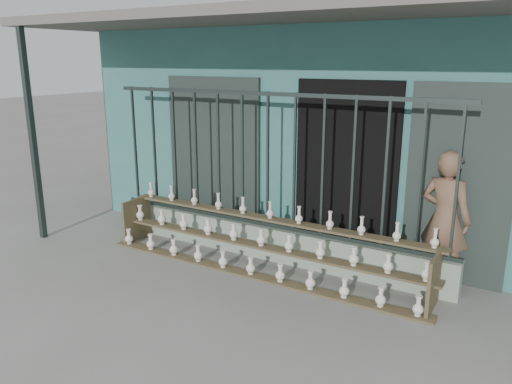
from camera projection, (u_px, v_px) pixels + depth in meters
The scene contains 6 objects.
ground at pixel (212, 294), 5.81m from camera, with size 60.00×60.00×0.00m, color slate.
workshop_building at pixel (348, 118), 8.90m from camera, with size 7.40×6.60×3.21m.
parapet_wall at pixel (267, 242), 6.83m from camera, with size 5.00×0.20×0.45m, color gray.
security_fence at pixel (268, 161), 6.54m from camera, with size 5.00×0.04×1.80m.
shelf_rack at pixel (260, 244), 6.39m from camera, with size 4.50×0.68×0.85m.
elderly_woman at pixel (445, 219), 5.86m from camera, with size 0.60×0.40×1.65m, color brown.
Camera 1 is at (3.15, -4.30, 2.65)m, focal length 35.00 mm.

